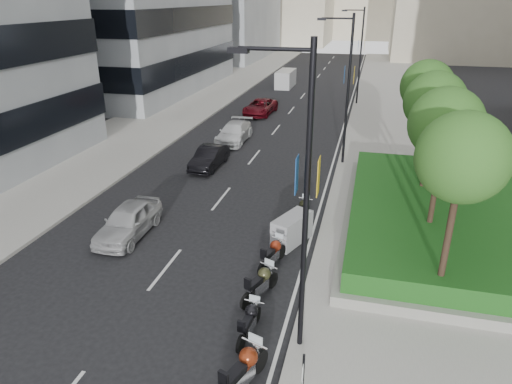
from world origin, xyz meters
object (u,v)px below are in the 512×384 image
(lamp_post_0, at_px, (301,194))
(car_d, at_px, (260,107))
(delivery_van, at_px, (285,80))
(car_b, at_px, (209,157))
(motorcycle_5, at_px, (292,230))
(lamp_post_2, at_px, (359,51))
(car_c, at_px, (234,133))
(lamp_post_1, at_px, (346,84))
(motorcycle_6, at_px, (302,211))
(motorcycle_4, at_px, (273,254))
(car_a, at_px, (128,221))
(motorcycle_3, at_px, (260,283))
(motorcycle_1, at_px, (243,371))
(motorcycle_2, at_px, (249,322))

(lamp_post_0, bearing_deg, car_d, 105.76)
(delivery_van, bearing_deg, lamp_post_0, -78.30)
(car_b, relative_size, delivery_van, 0.87)
(motorcycle_5, bearing_deg, lamp_post_2, 20.51)
(delivery_van, bearing_deg, car_c, -88.23)
(lamp_post_1, bearing_deg, car_d, 124.61)
(lamp_post_0, distance_m, motorcycle_6, 9.59)
(motorcycle_4, distance_m, car_d, 25.39)
(motorcycle_6, bearing_deg, car_c, 40.16)
(lamp_post_0, height_order, motorcycle_5, lamp_post_0)
(lamp_post_0, height_order, lamp_post_2, same)
(motorcycle_5, bearing_deg, lamp_post_0, -146.19)
(motorcycle_6, height_order, car_b, car_b)
(lamp_post_1, bearing_deg, lamp_post_2, 90.00)
(car_c, relative_size, delivery_van, 1.04)
(motorcycle_6, height_order, delivery_van, delivery_van)
(lamp_post_1, bearing_deg, car_c, 159.02)
(lamp_post_2, relative_size, motorcycle_5, 4.00)
(lamp_post_1, xyz_separation_m, motorcycle_6, (-1.10, -8.62, -4.52))
(motorcycle_4, height_order, car_a, car_a)
(lamp_post_1, bearing_deg, motorcycle_4, -97.17)
(motorcycle_6, distance_m, delivery_van, 34.99)
(lamp_post_0, xyz_separation_m, lamp_post_2, (0.00, 35.00, 0.00))
(motorcycle_3, bearing_deg, car_b, 49.10)
(motorcycle_1, xyz_separation_m, car_d, (-7.06, 30.78, 0.03))
(lamp_post_1, distance_m, car_a, 15.13)
(lamp_post_2, height_order, car_b, lamp_post_2)
(motorcycle_2, xyz_separation_m, car_c, (-6.49, 19.93, 0.16))
(motorcycle_1, xyz_separation_m, car_c, (-6.89, 22.06, 0.04))
(motorcycle_2, bearing_deg, motorcycle_1, -164.11)
(motorcycle_3, bearing_deg, lamp_post_0, -121.43)
(motorcycle_1, relative_size, car_b, 0.59)
(lamp_post_0, relative_size, lamp_post_1, 1.00)
(motorcycle_2, distance_m, motorcycle_4, 4.10)
(lamp_post_1, height_order, motorcycle_5, lamp_post_1)
(motorcycle_1, distance_m, car_c, 23.11)
(lamp_post_2, height_order, motorcycle_4, lamp_post_2)
(delivery_van, bearing_deg, lamp_post_2, -41.41)
(motorcycle_3, xyz_separation_m, motorcycle_4, (-0.01, 2.07, -0.02))
(motorcycle_4, relative_size, motorcycle_6, 0.99)
(lamp_post_2, bearing_deg, lamp_post_1, -90.00)
(car_b, bearing_deg, motorcycle_5, -49.07)
(car_b, distance_m, delivery_van, 28.19)
(car_c, height_order, car_d, car_c)
(motorcycle_1, height_order, motorcycle_3, motorcycle_1)
(motorcycle_1, relative_size, car_c, 0.49)
(lamp_post_0, height_order, motorcycle_2, lamp_post_0)
(lamp_post_2, relative_size, delivery_van, 1.97)
(lamp_post_0, bearing_deg, lamp_post_1, 90.00)
(motorcycle_5, height_order, car_b, car_b)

